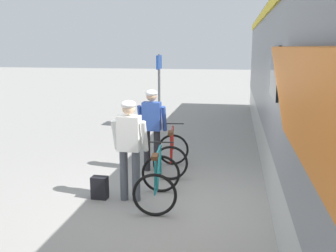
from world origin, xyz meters
name	(u,v)px	position (x,y,z in m)	size (l,w,h in m)	color
ground_plane	(170,204)	(0.00, 0.00, 0.00)	(80.00, 80.00, 0.00)	gray
cyclist_near_in_white	(129,142)	(-0.71, 0.06, 1.05)	(0.62, 0.32, 1.76)	#4C515B
cyclist_far_in_blue	(152,123)	(-0.69, 1.71, 1.05)	(0.61, 0.31, 1.76)	#232328
bicycle_near_teal	(158,181)	(-0.21, 0.00, 0.40)	(0.81, 1.14, 0.99)	black
bicycle_far_red	(172,154)	(-0.25, 1.69, 0.40)	(0.83, 1.14, 0.99)	black
backpack_on_platform	(100,188)	(-1.26, 0.04, 0.20)	(0.28, 0.18, 0.40)	black
platform_sign_post	(159,79)	(-1.42, 6.13, 1.62)	(0.08, 0.70, 2.40)	#595B60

